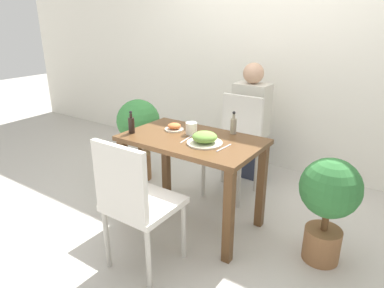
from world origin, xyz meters
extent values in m
plane|color=#B7B2A8|center=(0.00, 0.00, 0.00)|extent=(16.00, 16.00, 0.00)
cube|color=white|center=(0.00, 1.48, 1.30)|extent=(8.00, 0.05, 2.60)
cube|color=brown|center=(0.00, 0.00, 0.71)|extent=(1.04, 0.63, 0.04)
cube|color=brown|center=(-0.47, -0.26, 0.34)|extent=(0.06, 0.06, 0.69)
cube|color=brown|center=(0.47, -0.26, 0.34)|extent=(0.06, 0.06, 0.69)
cube|color=brown|center=(-0.47, 0.26, 0.34)|extent=(0.06, 0.06, 0.69)
cube|color=brown|center=(0.47, 0.26, 0.34)|extent=(0.06, 0.06, 0.69)
cube|color=silver|center=(0.02, -0.58, 0.45)|extent=(0.42, 0.42, 0.04)
cube|color=silver|center=(0.02, -0.77, 0.69)|extent=(0.40, 0.04, 0.44)
cylinder|color=#B7B2A8|center=(0.20, -0.40, 0.21)|extent=(0.03, 0.03, 0.43)
cylinder|color=#B7B2A8|center=(-0.16, -0.40, 0.21)|extent=(0.03, 0.03, 0.43)
cylinder|color=#B7B2A8|center=(0.20, -0.76, 0.21)|extent=(0.03, 0.03, 0.43)
cylinder|color=#B7B2A8|center=(-0.16, -0.76, 0.21)|extent=(0.03, 0.03, 0.43)
cube|color=silver|center=(0.03, 0.59, 0.45)|extent=(0.42, 0.42, 0.04)
cube|color=silver|center=(0.03, 0.78, 0.69)|extent=(0.40, 0.04, 0.44)
cylinder|color=#B7B2A8|center=(-0.15, 0.41, 0.21)|extent=(0.03, 0.03, 0.43)
cylinder|color=#B7B2A8|center=(0.21, 0.41, 0.21)|extent=(0.03, 0.03, 0.43)
cylinder|color=#B7B2A8|center=(-0.15, 0.77, 0.21)|extent=(0.03, 0.03, 0.43)
cylinder|color=#B7B2A8|center=(0.21, 0.77, 0.21)|extent=(0.03, 0.03, 0.43)
cylinder|color=beige|center=(0.15, -0.05, 0.73)|extent=(0.26, 0.26, 0.01)
ellipsoid|color=olive|center=(0.15, -0.05, 0.78)|extent=(0.18, 0.18, 0.08)
cylinder|color=beige|center=(-0.22, 0.07, 0.73)|extent=(0.15, 0.15, 0.01)
ellipsoid|color=#CC6633|center=(-0.22, 0.07, 0.76)|extent=(0.11, 0.11, 0.05)
cylinder|color=silver|center=(-0.05, 0.07, 0.77)|extent=(0.09, 0.09, 0.09)
cylinder|color=black|center=(-0.45, -0.17, 0.79)|extent=(0.05, 0.05, 0.12)
cylinder|color=black|center=(-0.45, -0.17, 0.86)|extent=(0.02, 0.02, 0.03)
sphere|color=black|center=(-0.45, -0.17, 0.89)|extent=(0.02, 0.02, 0.02)
cylinder|color=gray|center=(0.21, 0.26, 0.79)|extent=(0.05, 0.05, 0.12)
cylinder|color=gray|center=(0.21, 0.26, 0.86)|extent=(0.02, 0.02, 0.03)
sphere|color=black|center=(0.21, 0.26, 0.89)|extent=(0.02, 0.02, 0.02)
cube|color=silver|center=(-0.01, -0.05, 0.73)|extent=(0.03, 0.18, 0.00)
cube|color=silver|center=(0.30, -0.05, 0.73)|extent=(0.02, 0.17, 0.00)
cylinder|color=brown|center=(-0.88, 0.36, 0.14)|extent=(0.21, 0.21, 0.28)
cylinder|color=brown|center=(-0.88, 0.36, 0.35)|extent=(0.04, 0.04, 0.13)
sphere|color=#387F3D|center=(-0.88, 0.36, 0.62)|extent=(0.42, 0.42, 0.42)
cylinder|color=brown|center=(0.99, 0.12, 0.12)|extent=(0.25, 0.25, 0.23)
cylinder|color=brown|center=(0.99, 0.12, 0.29)|extent=(0.04, 0.04, 0.12)
sphere|color=#2D6B33|center=(0.99, 0.12, 0.55)|extent=(0.39, 0.39, 0.39)
cube|color=#2D3347|center=(-0.01, 1.06, 0.23)|extent=(0.28, 0.20, 0.45)
cube|color=beige|center=(-0.01, 1.06, 0.71)|extent=(0.34, 0.22, 0.52)
sphere|color=tan|center=(-0.01, 1.06, 1.07)|extent=(0.20, 0.20, 0.20)
camera|label=1|loc=(1.36, -1.99, 1.57)|focal=32.00mm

